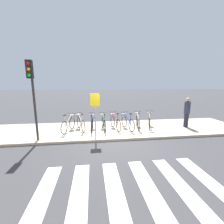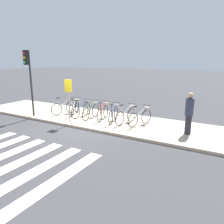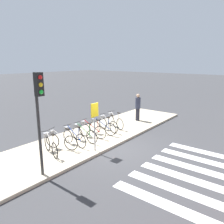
# 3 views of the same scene
# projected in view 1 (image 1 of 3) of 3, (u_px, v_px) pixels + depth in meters

# --- Properties ---
(ground_plane) EXTENTS (120.00, 120.00, 0.00)m
(ground_plane) POSITION_uv_depth(u_px,v_px,m) (114.00, 142.00, 7.13)
(ground_plane) COLOR #38383A
(sidewalk) EXTENTS (15.86, 3.41, 0.12)m
(sidewalk) POSITION_uv_depth(u_px,v_px,m) (110.00, 129.00, 8.78)
(sidewalk) COLOR #B7A88E
(sidewalk) RESTS_ON ground_plane
(parked_bicycle_0) EXTENTS (0.63, 1.56, 1.00)m
(parked_bicycle_0) POSITION_uv_depth(u_px,v_px,m) (69.00, 123.00, 8.28)
(parked_bicycle_0) COLOR black
(parked_bicycle_0) RESTS_ON sidewalk
(parked_bicycle_1) EXTENTS (0.67, 1.55, 1.00)m
(parked_bicycle_1) POSITION_uv_depth(u_px,v_px,m) (80.00, 122.00, 8.46)
(parked_bicycle_1) COLOR black
(parked_bicycle_1) RESTS_ON sidewalk
(parked_bicycle_2) EXTENTS (0.46, 1.63, 1.00)m
(parked_bicycle_2) POSITION_uv_depth(u_px,v_px,m) (92.00, 123.00, 8.40)
(parked_bicycle_2) COLOR black
(parked_bicycle_2) RESTS_ON sidewalk
(parked_bicycle_3) EXTENTS (0.46, 1.63, 1.00)m
(parked_bicycle_3) POSITION_uv_depth(u_px,v_px,m) (103.00, 122.00, 8.47)
(parked_bicycle_3) COLOR black
(parked_bicycle_3) RESTS_ON sidewalk
(parked_bicycle_4) EXTENTS (0.52, 1.60, 1.00)m
(parked_bicycle_4) POSITION_uv_depth(u_px,v_px,m) (115.00, 121.00, 8.66)
(parked_bicycle_4) COLOR black
(parked_bicycle_4) RESTS_ON sidewalk
(parked_bicycle_5) EXTENTS (0.54, 1.60, 1.00)m
(parked_bicycle_5) POSITION_uv_depth(u_px,v_px,m) (127.00, 121.00, 8.65)
(parked_bicycle_5) COLOR black
(parked_bicycle_5) RESTS_ON sidewalk
(parked_bicycle_6) EXTENTS (0.50, 1.61, 1.00)m
(parked_bicycle_6) POSITION_uv_depth(u_px,v_px,m) (138.00, 121.00, 8.85)
(parked_bicycle_6) COLOR black
(parked_bicycle_6) RESTS_ON sidewalk
(parked_bicycle_7) EXTENTS (0.67, 1.55, 1.00)m
(parked_bicycle_7) POSITION_uv_depth(u_px,v_px,m) (149.00, 120.00, 8.98)
(parked_bicycle_7) COLOR black
(parked_bicycle_7) RESTS_ON sidewalk
(pedestrian) EXTENTS (0.34, 0.34, 1.78)m
(pedestrian) POSITION_uv_depth(u_px,v_px,m) (187.00, 112.00, 8.95)
(pedestrian) COLOR #23232D
(pedestrian) RESTS_ON sidewalk
(traffic_light) EXTENTS (0.24, 0.40, 3.56)m
(traffic_light) POSITION_uv_depth(u_px,v_px,m) (32.00, 85.00, 6.41)
(traffic_light) COLOR #2D2D2D
(traffic_light) RESTS_ON sidewalk
(sign_post) EXTENTS (0.44, 0.07, 2.16)m
(sign_post) POSITION_uv_depth(u_px,v_px,m) (95.00, 108.00, 7.00)
(sign_post) COLOR #99999E
(sign_post) RESTS_ON sidewalk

